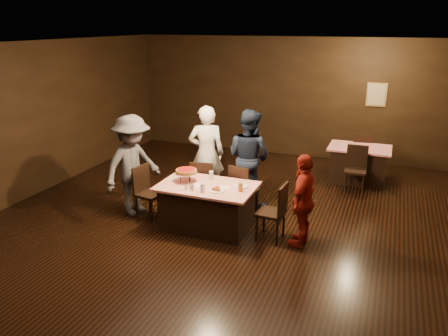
{
  "coord_description": "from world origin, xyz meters",
  "views": [
    {
      "loc": [
        2.57,
        -5.95,
        3.34
      ],
      "look_at": [
        0.05,
        0.53,
        1.0
      ],
      "focal_mm": 35.0,
      "sensor_mm": 36.0,
      "label": 1
    }
  ],
  "objects_px": {
    "main_table": "(207,207)",
    "chair_end_right": "(271,212)",
    "diner_navy_hoodie": "(249,157)",
    "glass_front_left": "(202,188)",
    "chair_back_near": "(356,170)",
    "diner_grey_knit": "(133,165)",
    "back_table": "(358,164)",
    "glass_back": "(211,175)",
    "glass_amber": "(240,187)",
    "chair_far_left": "(204,184)",
    "pizza_stand": "(186,171)",
    "chair_end_left": "(150,193)",
    "chair_back_far": "(361,153)",
    "diner_red_shirt": "(303,201)",
    "plate_empty": "(241,186)",
    "chair_far_right": "(244,190)",
    "diner_white_jacket": "(207,153)"
  },
  "relations": [
    {
      "from": "chair_back_near",
      "to": "chair_end_right",
      "type": "bearing_deg",
      "value": -114.31
    },
    {
      "from": "plate_empty",
      "to": "diner_grey_knit",
      "type": "bearing_deg",
      "value": -178.43
    },
    {
      "from": "chair_far_left",
      "to": "plate_empty",
      "type": "xyz_separation_m",
      "value": [
        0.95,
        -0.6,
        0.3
      ]
    },
    {
      "from": "chair_end_right",
      "to": "glass_back",
      "type": "distance_m",
      "value": 1.24
    },
    {
      "from": "chair_end_right",
      "to": "diner_red_shirt",
      "type": "xyz_separation_m",
      "value": [
        0.5,
        0.0,
        0.27
      ]
    },
    {
      "from": "glass_amber",
      "to": "diner_grey_knit",
      "type": "bearing_deg",
      "value": 176.04
    },
    {
      "from": "plate_empty",
      "to": "chair_end_right",
      "type": "bearing_deg",
      "value": -15.26
    },
    {
      "from": "main_table",
      "to": "chair_end_right",
      "type": "distance_m",
      "value": 1.1
    },
    {
      "from": "chair_back_near",
      "to": "glass_amber",
      "type": "relative_size",
      "value": 6.79
    },
    {
      "from": "chair_back_near",
      "to": "glass_front_left",
      "type": "xyz_separation_m",
      "value": [
        -2.11,
        -2.92,
        0.37
      ]
    },
    {
      "from": "back_table",
      "to": "chair_back_near",
      "type": "bearing_deg",
      "value": -90.0
    },
    {
      "from": "chair_far_left",
      "to": "diner_white_jacket",
      "type": "height_order",
      "value": "diner_white_jacket"
    },
    {
      "from": "chair_back_near",
      "to": "glass_back",
      "type": "distance_m",
      "value": 3.23
    },
    {
      "from": "chair_far_left",
      "to": "chair_back_near",
      "type": "bearing_deg",
      "value": -155.48
    },
    {
      "from": "diner_navy_hoodie",
      "to": "glass_front_left",
      "type": "height_order",
      "value": "diner_navy_hoodie"
    },
    {
      "from": "glass_front_left",
      "to": "diner_red_shirt",
      "type": "bearing_deg",
      "value": 10.97
    },
    {
      "from": "chair_back_far",
      "to": "plate_empty",
      "type": "height_order",
      "value": "chair_back_far"
    },
    {
      "from": "back_table",
      "to": "main_table",
      "type": "bearing_deg",
      "value": -123.02
    },
    {
      "from": "back_table",
      "to": "glass_amber",
      "type": "bearing_deg",
      "value": -114.81
    },
    {
      "from": "back_table",
      "to": "chair_far_right",
      "type": "height_order",
      "value": "chair_far_right"
    },
    {
      "from": "main_table",
      "to": "chair_far_left",
      "type": "xyz_separation_m",
      "value": [
        -0.4,
        0.75,
        0.09
      ]
    },
    {
      "from": "diner_navy_hoodie",
      "to": "glass_front_left",
      "type": "xyz_separation_m",
      "value": [
        -0.25,
        -1.59,
        -0.08
      ]
    },
    {
      "from": "chair_far_left",
      "to": "pizza_stand",
      "type": "relative_size",
      "value": 2.5
    },
    {
      "from": "diner_white_jacket",
      "to": "glass_back",
      "type": "xyz_separation_m",
      "value": [
        0.47,
        -0.89,
        -0.09
      ]
    },
    {
      "from": "chair_end_left",
      "to": "glass_back",
      "type": "distance_m",
      "value": 1.15
    },
    {
      "from": "chair_far_left",
      "to": "diner_navy_hoodie",
      "type": "bearing_deg",
      "value": -154.07
    },
    {
      "from": "chair_back_near",
      "to": "diner_navy_hoodie",
      "type": "distance_m",
      "value": 2.33
    },
    {
      "from": "chair_end_right",
      "to": "diner_grey_knit",
      "type": "distance_m",
      "value": 2.62
    },
    {
      "from": "chair_end_right",
      "to": "main_table",
      "type": "bearing_deg",
      "value": -86.58
    },
    {
      "from": "back_table",
      "to": "chair_back_far",
      "type": "distance_m",
      "value": 0.61
    },
    {
      "from": "diner_navy_hoodie",
      "to": "diner_red_shirt",
      "type": "height_order",
      "value": "diner_navy_hoodie"
    },
    {
      "from": "glass_amber",
      "to": "chair_back_far",
      "type": "bearing_deg",
      "value": 68.57
    },
    {
      "from": "chair_back_far",
      "to": "glass_back",
      "type": "xyz_separation_m",
      "value": [
        -2.21,
        -3.62,
        0.37
      ]
    },
    {
      "from": "chair_end_left",
      "to": "diner_white_jacket",
      "type": "relative_size",
      "value": 0.51
    },
    {
      "from": "glass_back",
      "to": "diner_grey_knit",
      "type": "bearing_deg",
      "value": -171.82
    },
    {
      "from": "glass_back",
      "to": "chair_back_far",
      "type": "bearing_deg",
      "value": 58.62
    },
    {
      "from": "chair_end_right",
      "to": "chair_back_near",
      "type": "bearing_deg",
      "value": 161.43
    },
    {
      "from": "chair_far_left",
      "to": "glass_back",
      "type": "height_order",
      "value": "chair_far_left"
    },
    {
      "from": "chair_end_left",
      "to": "diner_white_jacket",
      "type": "height_order",
      "value": "diner_white_jacket"
    },
    {
      "from": "chair_end_right",
      "to": "diner_grey_knit",
      "type": "height_order",
      "value": "diner_grey_knit"
    },
    {
      "from": "chair_far_left",
      "to": "glass_back",
      "type": "relative_size",
      "value": 6.79
    },
    {
      "from": "chair_far_right",
      "to": "chair_back_near",
      "type": "distance_m",
      "value": 2.57
    },
    {
      "from": "diner_grey_knit",
      "to": "pizza_stand",
      "type": "height_order",
      "value": "diner_grey_knit"
    },
    {
      "from": "glass_amber",
      "to": "chair_far_right",
      "type": "bearing_deg",
      "value": 104.04
    },
    {
      "from": "back_table",
      "to": "chair_far_right",
      "type": "distance_m",
      "value": 3.12
    },
    {
      "from": "chair_end_left",
      "to": "chair_back_far",
      "type": "distance_m",
      "value": 5.1
    },
    {
      "from": "diner_grey_knit",
      "to": "glass_front_left",
      "type": "height_order",
      "value": "diner_grey_knit"
    },
    {
      "from": "chair_end_left",
      "to": "chair_back_near",
      "type": "xyz_separation_m",
      "value": [
        3.26,
        2.62,
        0.0
      ]
    },
    {
      "from": "chair_back_near",
      "to": "chair_far_right",
      "type": "bearing_deg",
      "value": -135.53
    },
    {
      "from": "diner_white_jacket",
      "to": "chair_end_right",
      "type": "bearing_deg",
      "value": 121.3
    }
  ]
}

